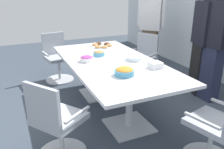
{
  "coord_description": "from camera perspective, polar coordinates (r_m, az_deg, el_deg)",
  "views": [
    {
      "loc": [
        2.96,
        -1.32,
        1.78
      ],
      "look_at": [
        0.0,
        0.0,
        0.55
      ],
      "focal_mm": 38.21,
      "sensor_mm": 36.0,
      "label": 1
    }
  ],
  "objects": [
    {
      "name": "person_standing_0",
      "position": [
        5.36,
        9.22,
        11.39
      ],
      "size": [
        0.51,
        0.46,
        1.78
      ],
      "rotation": [
        0.0,
        0.0,
        -2.43
      ],
      "color": "brown",
      "rests_on": "ground"
    },
    {
      "name": "office_chair_2",
      "position": [
        4.76,
        -12.92,
        3.47
      ],
      "size": [
        0.61,
        0.61,
        0.91
      ],
      "rotation": [
        0.0,
        0.0,
        -1.42
      ],
      "color": "silver",
      "rests_on": "ground"
    },
    {
      "name": "donut_platter",
      "position": [
        4.23,
        -2.38,
        6.93
      ],
      "size": [
        0.37,
        0.36,
        0.04
      ],
      "color": "white",
      "rests_on": "conference_table"
    },
    {
      "name": "person_standing_1",
      "position": [
        4.18,
        21.0,
        7.87
      ],
      "size": [
        0.61,
        0.34,
        1.8
      ],
      "rotation": [
        0.0,
        0.0,
        -3.44
      ],
      "color": "black",
      "rests_on": "ground"
    },
    {
      "name": "napkin_pile",
      "position": [
        3.16,
        10.32,
        2.24
      ],
      "size": [
        0.15,
        0.15,
        0.08
      ],
      "primitive_type": "cube",
      "color": "white",
      "rests_on": "conference_table"
    },
    {
      "name": "person_standing_2",
      "position": [
        3.99,
        23.35,
        7.41
      ],
      "size": [
        0.61,
        0.24,
        1.84
      ],
      "rotation": [
        0.0,
        0.0,
        -3.14
      ],
      "color": "#232842",
      "rests_on": "ground"
    },
    {
      "name": "plate_stack",
      "position": [
        3.46,
        5.35,
        3.88
      ],
      "size": [
        0.22,
        0.22,
        0.05
      ],
      "color": "white",
      "rests_on": "conference_table"
    },
    {
      "name": "office_chair_0",
      "position": [
        2.68,
        23.97,
        -11.96
      ],
      "size": [
        0.66,
        0.66,
        0.91
      ],
      "rotation": [
        0.0,
        0.0,
        -4.46
      ],
      "color": "silver",
      "rests_on": "ground"
    },
    {
      "name": "office_chair_3",
      "position": [
        2.59,
        -13.14,
        -11.74
      ],
      "size": [
        0.75,
        0.75,
        0.91
      ],
      "rotation": [
        0.0,
        0.0,
        0.61
      ],
      "color": "silver",
      "rests_on": "ground"
    },
    {
      "name": "snack_bowl_chips_orange",
      "position": [
        2.86,
        2.99,
        0.75
      ],
      "size": [
        0.24,
        0.24,
        0.1
      ],
      "color": "#4C9EC6",
      "rests_on": "conference_table"
    },
    {
      "name": "snack_bowl_cookies",
      "position": [
        3.66,
        -3.14,
        5.1
      ],
      "size": [
        0.17,
        0.17,
        0.08
      ],
      "color": "#4C9EC6",
      "rests_on": "conference_table"
    },
    {
      "name": "snack_bowl_candy_mix",
      "position": [
        3.4,
        -6.11,
        3.8
      ],
      "size": [
        0.2,
        0.2,
        0.08
      ],
      "color": "white",
      "rests_on": "conference_table"
    },
    {
      "name": "office_chair_1",
      "position": [
        4.59,
        7.3,
        3.21
      ],
      "size": [
        0.73,
        0.73,
        0.91
      ],
      "rotation": [
        0.0,
        0.0,
        -2.66
      ],
      "color": "silver",
      "rests_on": "ground"
    },
    {
      "name": "conference_table",
      "position": [
        3.44,
        -0.0,
        1.17
      ],
      "size": [
        2.4,
        1.2,
        0.75
      ],
      "color": "silver",
      "rests_on": "ground"
    },
    {
      "name": "ground_plane",
      "position": [
        3.7,
        -0.0,
        -8.07
      ],
      "size": [
        10.0,
        10.0,
        0.01
      ],
      "primitive_type": "cube",
      "color": "#3D4754"
    }
  ]
}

